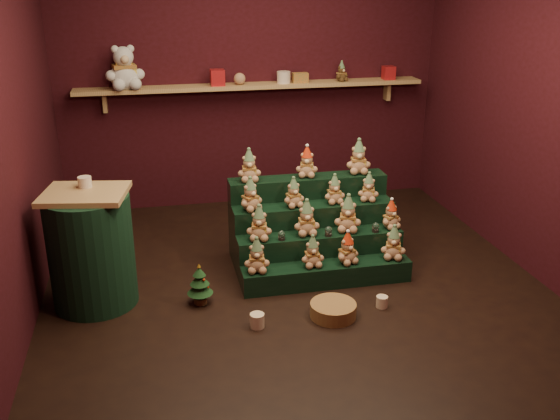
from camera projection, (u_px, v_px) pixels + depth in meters
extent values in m
plane|color=black|center=(293.00, 280.00, 5.19)|extent=(4.00, 4.00, 0.00)
cube|color=black|center=(250.00, 73.00, 6.56)|extent=(4.00, 0.10, 2.80)
cube|color=black|center=(398.00, 210.00, 2.82)|extent=(4.00, 0.10, 2.80)
cube|color=black|center=(5.00, 128.00, 4.29)|extent=(0.10, 4.00, 2.80)
cube|color=black|center=(539.00, 103.00, 5.09)|extent=(0.10, 4.00, 2.80)
cube|color=tan|center=(253.00, 86.00, 6.43)|extent=(3.60, 0.26, 0.04)
cube|color=tan|center=(105.00, 102.00, 6.25)|extent=(0.04, 0.12, 0.20)
cube|color=tan|center=(387.00, 91.00, 6.83)|extent=(0.04, 0.12, 0.20)
cube|color=black|center=(326.00, 274.00, 5.10)|extent=(1.40, 0.22, 0.18)
cube|color=black|center=(320.00, 253.00, 5.27)|extent=(1.40, 0.22, 0.36)
cube|color=black|center=(313.00, 233.00, 5.44)|extent=(1.40, 0.22, 0.54)
cube|color=black|center=(307.00, 215.00, 5.60)|extent=(1.40, 0.22, 0.72)
cylinder|color=black|center=(282.00, 239.00, 5.08)|extent=(0.06, 0.06, 0.02)
sphere|color=white|center=(282.00, 234.00, 5.06)|extent=(0.06, 0.06, 0.06)
cylinder|color=black|center=(328.00, 235.00, 5.15)|extent=(0.06, 0.06, 0.02)
sphere|color=white|center=(328.00, 230.00, 5.14)|extent=(0.06, 0.06, 0.06)
cylinder|color=black|center=(375.00, 231.00, 5.23)|extent=(0.06, 0.06, 0.02)
sphere|color=white|center=(376.00, 226.00, 5.22)|extent=(0.06, 0.06, 0.06)
cube|color=tan|center=(85.00, 194.00, 4.54)|extent=(0.67, 0.59, 0.04)
cylinder|color=black|center=(91.00, 251.00, 4.70)|extent=(0.63, 0.63, 0.87)
cylinder|color=beige|center=(85.00, 182.00, 4.61)|extent=(0.10, 0.10, 0.08)
cylinder|color=#4B331B|center=(201.00, 300.00, 4.83)|extent=(0.10, 0.10, 0.05)
cone|color=#123317|center=(200.00, 287.00, 4.79)|extent=(0.20, 0.20, 0.10)
cone|color=#123317|center=(200.00, 279.00, 4.76)|extent=(0.15, 0.15, 0.09)
cone|color=#123317|center=(199.00, 271.00, 4.74)|extent=(0.10, 0.10, 0.07)
cone|color=gold|center=(199.00, 265.00, 4.72)|extent=(0.03, 0.03, 0.03)
cylinder|color=beige|center=(257.00, 320.00, 4.50)|extent=(0.11, 0.11, 0.11)
cylinder|color=beige|center=(382.00, 302.00, 4.77)|extent=(0.09, 0.09, 0.09)
cylinder|color=olive|center=(333.00, 310.00, 4.63)|extent=(0.38, 0.38, 0.11)
cube|color=red|center=(217.00, 78.00, 6.31)|extent=(0.14, 0.14, 0.16)
cylinder|color=beige|center=(284.00, 77.00, 6.45)|extent=(0.14, 0.14, 0.12)
cube|color=red|center=(389.00, 73.00, 6.67)|extent=(0.12, 0.12, 0.14)
sphere|color=tan|center=(240.00, 79.00, 6.36)|extent=(0.12, 0.12, 0.12)
cube|color=#D1591D|center=(300.00, 78.00, 6.49)|extent=(0.16, 0.10, 0.10)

